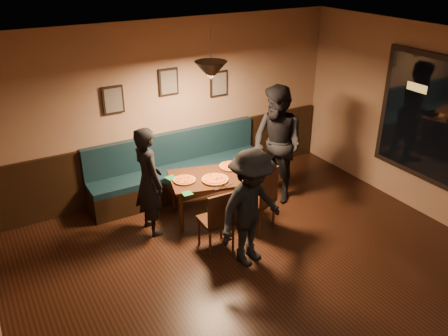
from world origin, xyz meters
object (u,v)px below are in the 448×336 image
object	(u,v)px
diner_right	(277,145)
booth_bench	(179,167)
chair_near_right	(256,199)
diner_left	(149,181)
chair_near_left	(216,219)
diner_front	(251,208)
soda_glass	(257,172)
tabasco_bottle	(243,165)
dining_table	(212,196)

from	to	relation	value
diner_right	booth_bench	bearing A→B (deg)	-133.83
booth_bench	chair_near_right	distance (m)	1.59
chair_near_right	diner_left	size ratio (longest dim) A/B	0.62
booth_bench	diner_right	bearing A→B (deg)	-34.64
booth_bench	chair_near_left	xyz separation A→B (m)	(-0.23, -1.63, -0.04)
diner_front	soda_glass	world-z (taller)	diner_front
tabasco_bottle	chair_near_right	bearing A→B (deg)	-104.23
booth_bench	soda_glass	bearing A→B (deg)	-58.50
diner_left	booth_bench	bearing A→B (deg)	-50.42
diner_right	diner_front	bearing A→B (deg)	-55.37
dining_table	diner_front	distance (m)	1.34
chair_near_right	tabasco_bottle	xyz separation A→B (m)	(0.16, 0.63, 0.23)
booth_bench	dining_table	xyz separation A→B (m)	(0.14, -0.87, -0.17)
dining_table	diner_front	world-z (taller)	diner_front
diner_right	diner_front	distance (m)	1.78
dining_table	chair_near_right	size ratio (longest dim) A/B	1.25
diner_front	booth_bench	bearing A→B (deg)	75.06
dining_table	diner_left	xyz separation A→B (m)	(-0.97, 0.07, 0.47)
chair_near_right	tabasco_bottle	distance (m)	0.69
dining_table	tabasco_bottle	world-z (taller)	tabasco_bottle
diner_left	diner_right	size ratio (longest dim) A/B	0.85
chair_near_right	diner_left	xyz separation A→B (m)	(-1.34, 0.71, 0.30)
diner_front	chair_near_left	bearing A→B (deg)	101.34
diner_left	soda_glass	xyz separation A→B (m)	(1.55, -0.39, -0.07)
dining_table	diner_right	world-z (taller)	diner_right
chair_near_left	chair_near_right	world-z (taller)	chair_near_right
diner_left	diner_front	bearing A→B (deg)	-151.92
diner_right	tabasco_bottle	size ratio (longest dim) A/B	14.33
diner_right	soda_glass	world-z (taller)	diner_right
chair_near_right	soda_glass	bearing A→B (deg)	32.06
chair_near_left	chair_near_right	bearing A→B (deg)	11.50
dining_table	diner_right	xyz separation A→B (m)	(1.15, -0.02, 0.61)
booth_bench	tabasco_bottle	bearing A→B (deg)	-52.92
dining_table	diner_left	size ratio (longest dim) A/B	0.77
booth_bench	diner_front	distance (m)	2.14
soda_glass	tabasco_bottle	size ratio (longest dim) A/B	1.07
booth_bench	chair_near_left	size ratio (longest dim) A/B	3.28
chair_near_right	booth_bench	bearing A→B (deg)	84.34
soda_glass	tabasco_bottle	distance (m)	0.31
dining_table	soda_glass	distance (m)	0.78
dining_table	diner_left	world-z (taller)	diner_left
chair_near_left	diner_front	world-z (taller)	diner_front
diner_left	tabasco_bottle	size ratio (longest dim) A/B	12.20
booth_bench	dining_table	world-z (taller)	booth_bench
diner_right	soda_glass	bearing A→B (deg)	-71.83
booth_bench	diner_left	xyz separation A→B (m)	(-0.83, -0.80, 0.30)
dining_table	diner_right	distance (m)	1.30
dining_table	soda_glass	world-z (taller)	soda_glass
diner_right	dining_table	bearing A→B (deg)	-100.27
chair_near_left	tabasco_bottle	distance (m)	1.20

